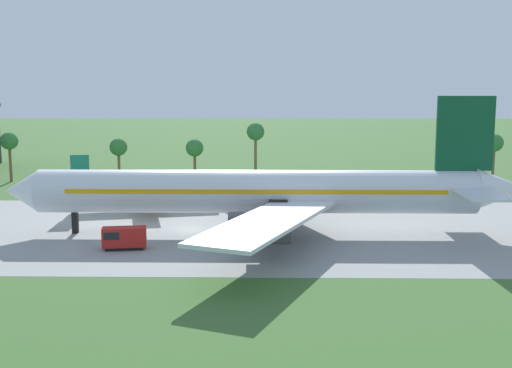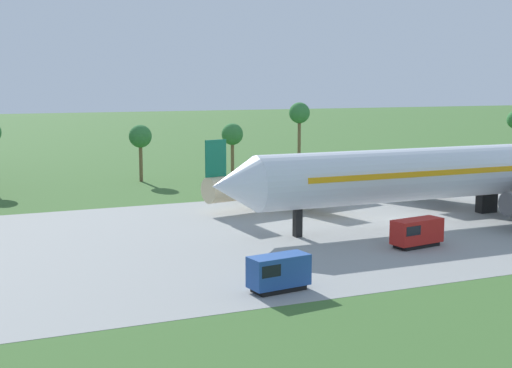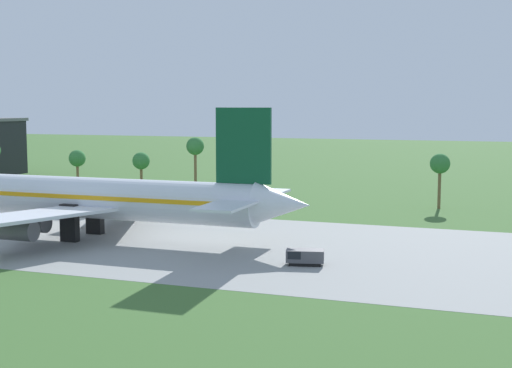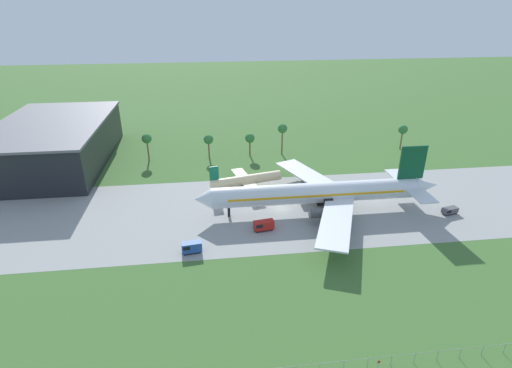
{
  "view_description": "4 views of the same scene",
  "coord_description": "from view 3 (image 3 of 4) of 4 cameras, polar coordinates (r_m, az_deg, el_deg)",
  "views": [
    {
      "loc": [
        10.42,
        -85.55,
        19.52
      ],
      "look_at": [
        9.0,
        -2.18,
        6.71
      ],
      "focal_mm": 45.0,
      "sensor_mm": 36.0,
      "label": 1
    },
    {
      "loc": [
        -47.17,
        -65.91,
        15.75
      ],
      "look_at": [
        -19.79,
        -2.18,
        5.71
      ],
      "focal_mm": 50.0,
      "sensor_mm": 36.0,
      "label": 2
    },
    {
      "loc": [
        68.35,
        -86.86,
        18.51
      ],
      "look_at": [
        37.78,
        -2.18,
        8.56
      ],
      "focal_mm": 50.0,
      "sensor_mm": 36.0,
      "label": 3
    },
    {
      "loc": [
        -19.67,
        -98.74,
        54.45
      ],
      "look_at": [
        -6.77,
        5.0,
        6.0
      ],
      "focal_mm": 28.0,
      "sensor_mm": 36.0,
      "label": 4
    }
  ],
  "objects": [
    {
      "name": "taxiway_strip",
      "position": [
        112.06,
        -18.13,
        -3.51
      ],
      "size": [
        320.0,
        44.0,
        0.02
      ],
      "color": "gray",
      "rests_on": "ground_plane"
    },
    {
      "name": "regional_aircraft",
      "position": [
        128.58,
        -17.17,
        -0.93
      ],
      "size": [
        22.9,
        20.82,
        8.94
      ],
      "color": "beige",
      "rests_on": "ground_plane"
    },
    {
      "name": "ground_plane",
      "position": [
        112.06,
        -18.13,
        -3.52
      ],
      "size": [
        600.0,
        600.0,
        0.0
      ],
      "primitive_type": "plane",
      "color": "#3D662D"
    },
    {
      "name": "palm_tree_row",
      "position": [
        148.06,
        -7.85,
        2.18
      ],
      "size": [
        101.95,
        3.6,
        12.16
      ],
      "color": "brown",
      "rests_on": "ground_plane"
    },
    {
      "name": "jet_airliner",
      "position": [
        103.27,
        -14.31,
        -1.04
      ],
      "size": [
        69.26,
        55.96,
        18.25
      ],
      "color": "silver",
      "rests_on": "ground_plane"
    },
    {
      "name": "baggage_tug",
      "position": [
        83.42,
        3.82,
        -5.82
      ],
      "size": [
        4.71,
        2.92,
        1.83
      ],
      "color": "black",
      "rests_on": "ground_plane"
    }
  ]
}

